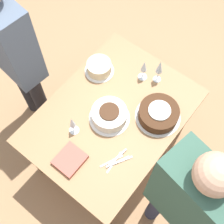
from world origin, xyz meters
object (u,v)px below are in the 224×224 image
(person_cutting, at_px, (185,201))
(person_watching, at_px, (14,53))
(cake_center_white, at_px, (109,115))
(cake_back_decorated, at_px, (99,67))
(wine_glass_far, at_px, (160,68))
(cake_front_chocolate, at_px, (159,114))
(wine_glass_near, at_px, (144,67))
(wine_glass_extra, at_px, (72,123))

(person_cutting, relative_size, person_watching, 1.02)
(cake_center_white, xyz_separation_m, cake_back_decorated, (0.26, 0.31, -0.00))
(wine_glass_far, distance_m, person_watching, 1.03)
(cake_front_chocolate, height_order, wine_glass_near, wine_glass_near)
(cake_center_white, xyz_separation_m, cake_front_chocolate, (0.22, -0.26, -0.00))
(cake_back_decorated, xyz_separation_m, wine_glass_extra, (-0.49, -0.18, 0.07))
(cake_front_chocolate, height_order, wine_glass_far, wine_glass_far)
(cake_back_decorated, xyz_separation_m, person_cutting, (-0.49, -1.03, 0.20))
(wine_glass_extra, bearing_deg, person_watching, 79.24)
(cake_back_decorated, xyz_separation_m, person_watching, (-0.37, 0.46, 0.18))
(wine_glass_near, xyz_separation_m, person_watching, (-0.53, 0.76, 0.09))
(cake_back_decorated, height_order, wine_glass_near, wine_glass_near)
(person_watching, bearing_deg, wine_glass_far, 40.57)
(wine_glass_extra, relative_size, person_cutting, 0.11)
(cake_center_white, distance_m, person_watching, 0.80)
(wine_glass_near, height_order, person_watching, person_watching)
(cake_center_white, height_order, cake_back_decorated, cake_center_white)
(cake_back_decorated, xyz_separation_m, wine_glass_far, (0.21, -0.39, 0.11))
(wine_glass_far, height_order, person_cutting, person_cutting)
(cake_back_decorated, bearing_deg, person_cutting, -115.37)
(cake_center_white, bearing_deg, wine_glass_near, 2.61)
(cake_front_chocolate, height_order, wine_glass_extra, wine_glass_extra)
(cake_back_decorated, bearing_deg, wine_glass_far, -61.46)
(wine_glass_far, bearing_deg, wine_glass_near, 117.38)
(wine_glass_far, relative_size, person_cutting, 0.14)
(person_cutting, distance_m, person_watching, 1.50)
(cake_front_chocolate, distance_m, person_cutting, 0.67)
(cake_back_decorated, distance_m, person_watching, 0.62)
(cake_back_decorated, distance_m, wine_glass_extra, 0.53)
(cake_back_decorated, xyz_separation_m, wine_glass_near, (0.16, -0.29, 0.08))
(cake_center_white, bearing_deg, wine_glass_extra, 149.67)
(wine_glass_far, distance_m, wine_glass_extra, 0.73)
(wine_glass_near, xyz_separation_m, wine_glass_extra, (-0.65, 0.11, -0.01))
(wine_glass_far, bearing_deg, person_watching, 124.20)
(cake_center_white, height_order, person_watching, person_watching)
(cake_front_chocolate, relative_size, person_cutting, 0.20)
(cake_front_chocolate, bearing_deg, wine_glass_far, 36.03)
(wine_glass_extra, bearing_deg, cake_front_chocolate, -41.34)
(cake_center_white, xyz_separation_m, wine_glass_extra, (-0.23, 0.13, 0.07))
(person_watching, bearing_deg, wine_glass_near, 41.38)
(person_cutting, bearing_deg, cake_front_chocolate, -34.06)
(wine_glass_near, distance_m, wine_glass_far, 0.11)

